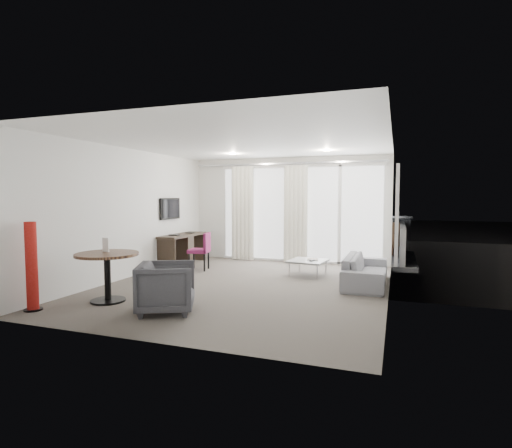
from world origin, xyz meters
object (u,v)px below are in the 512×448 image
(round_table, at_px, (108,277))
(coffee_table, at_px, (308,268))
(desk, at_px, (183,249))
(rattan_chair_b, at_px, (386,238))
(rattan_chair_a, at_px, (333,240))
(sofa, at_px, (366,270))
(red_lamp, at_px, (32,266))
(tub_armchair, at_px, (166,287))
(desk_chair, at_px, (199,251))

(round_table, bearing_deg, coffee_table, 50.55)
(desk, bearing_deg, rattan_chair_b, 37.50)
(coffee_table, distance_m, rattan_chair_a, 3.37)
(coffee_table, relative_size, sofa, 0.39)
(coffee_table, bearing_deg, red_lamp, -130.08)
(coffee_table, distance_m, sofa, 1.28)
(sofa, distance_m, rattan_chair_b, 4.29)
(tub_armchair, relative_size, coffee_table, 1.09)
(desk_chair, distance_m, rattan_chair_a, 4.30)
(desk_chair, xyz_separation_m, rattan_chair_b, (3.88, 4.00, 0.02))
(desk, distance_m, desk_chair, 0.85)
(round_table, xyz_separation_m, sofa, (3.70, 2.60, -0.11))
(rattan_chair_b, bearing_deg, round_table, -104.64)
(desk, bearing_deg, tub_armchair, -63.43)
(round_table, relative_size, red_lamp, 0.75)
(desk_chair, xyz_separation_m, coffee_table, (2.43, 0.18, -0.26))
(red_lamp, xyz_separation_m, rattan_chair_a, (3.23, 7.17, -0.24))
(red_lamp, relative_size, rattan_chair_a, 1.60)
(red_lamp, distance_m, sofa, 5.54)
(tub_armchair, distance_m, coffee_table, 3.51)
(tub_armchair, bearing_deg, coffee_table, -47.75)
(round_table, height_order, coffee_table, round_table)
(sofa, bearing_deg, tub_armchair, 137.72)
(tub_armchair, xyz_separation_m, sofa, (2.53, 2.78, -0.08))
(rattan_chair_a, height_order, rattan_chair_b, rattan_chair_b)
(rattan_chair_b, bearing_deg, red_lamp, -106.06)
(coffee_table, bearing_deg, rattan_chair_b, 69.27)
(red_lamp, xyz_separation_m, coffee_table, (3.21, 3.81, -0.48))
(tub_armchair, xyz_separation_m, rattan_chair_a, (1.36, 6.60, 0.05))
(desk, distance_m, rattan_chair_b, 5.76)
(desk, distance_m, round_table, 3.43)
(round_table, relative_size, coffee_table, 1.33)
(rattan_chair_a, bearing_deg, coffee_table, -82.13)
(desk, distance_m, tub_armchair, 3.98)
(red_lamp, relative_size, tub_armchair, 1.64)
(sofa, relative_size, rattan_chair_b, 2.10)
(coffee_table, xyz_separation_m, sofa, (1.19, -0.46, 0.11))
(rattan_chair_a, bearing_deg, rattan_chair_b, 26.33)
(round_table, bearing_deg, rattan_chair_b, 60.06)
(round_table, height_order, rattan_chair_b, rattan_chair_b)
(tub_armchair, bearing_deg, rattan_chair_b, -46.82)
(desk_chair, bearing_deg, desk, 133.12)
(desk, height_order, sofa, desk)
(rattan_chair_a, bearing_deg, tub_armchair, -93.40)
(tub_armchair, bearing_deg, rattan_chair_a, -36.96)
(sofa, distance_m, rattan_chair_a, 3.99)
(desk_chair, distance_m, rattan_chair_b, 5.57)
(desk_chair, height_order, coffee_table, desk_chair)
(sofa, height_order, rattan_chair_b, rattan_chair_b)
(desk_chair, distance_m, coffee_table, 2.45)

